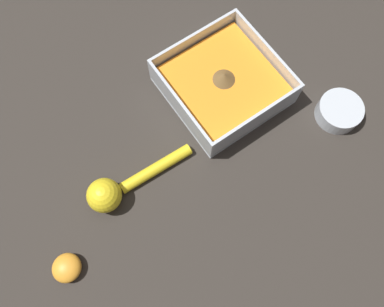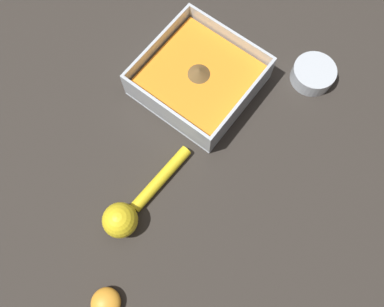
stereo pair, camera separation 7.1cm
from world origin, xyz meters
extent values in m
plane|color=#332D28|center=(0.00, 0.00, 0.00)|extent=(4.00, 4.00, 0.00)
cube|color=silver|center=(0.01, 0.04, 0.00)|extent=(0.22, 0.22, 0.01)
cube|color=silver|center=(0.01, 0.15, 0.04)|extent=(0.22, 0.01, 0.06)
cube|color=silver|center=(0.01, -0.07, 0.04)|extent=(0.22, 0.01, 0.06)
cube|color=silver|center=(0.11, 0.04, 0.04)|extent=(0.01, 0.21, 0.06)
cube|color=silver|center=(-0.10, 0.04, 0.04)|extent=(0.01, 0.21, 0.06)
cube|color=orange|center=(0.01, 0.04, 0.03)|extent=(0.20, 0.20, 0.04)
cone|color=brown|center=(0.01, 0.04, 0.06)|extent=(0.05, 0.05, 0.02)
cylinder|color=silver|center=(0.17, -0.14, 0.02)|extent=(0.09, 0.09, 0.03)
cylinder|color=brown|center=(0.17, -0.14, 0.01)|extent=(0.08, 0.08, 0.02)
sphere|color=yellow|center=(-0.31, -0.03, 0.03)|extent=(0.06, 0.06, 0.06)
cylinder|color=yellow|center=(-0.21, -0.03, 0.01)|extent=(0.15, 0.03, 0.02)
ellipsoid|color=orange|center=(-0.44, -0.10, 0.01)|extent=(0.05, 0.05, 0.03)
camera|label=1|loc=(-0.27, -0.24, 0.71)|focal=35.00mm
camera|label=2|loc=(-0.32, -0.19, 0.71)|focal=35.00mm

